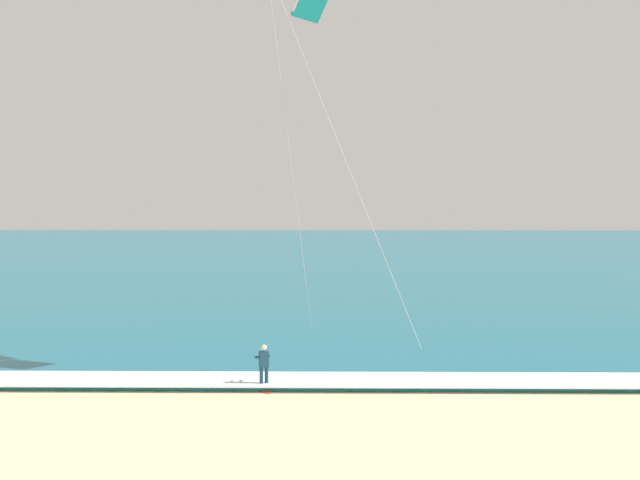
# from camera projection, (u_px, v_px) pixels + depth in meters

# --- Properties ---
(sea) EXTENTS (200.00, 120.00, 0.20)m
(sea) POSITION_uv_depth(u_px,v_px,m) (339.00, 257.00, 89.38)
(sea) COLOR #146075
(sea) RESTS_ON ground
(surf_foam) EXTENTS (200.00, 2.53, 0.04)m
(surf_foam) POSITION_uv_depth(u_px,v_px,m) (354.00, 380.00, 30.49)
(surf_foam) COLOR white
(surf_foam) RESTS_ON sea
(surfboard) EXTENTS (0.89, 1.47, 0.09)m
(surfboard) POSITION_uv_depth(u_px,v_px,m) (264.00, 389.00, 29.88)
(surfboard) COLOR #E04C38
(surfboard) RESTS_ON ground
(kitesurfer) EXTENTS (0.64, 0.63, 1.69)m
(kitesurfer) POSITION_uv_depth(u_px,v_px,m) (264.00, 364.00, 29.84)
(kitesurfer) COLOR #143347
(kitesurfer) RESTS_ON ground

